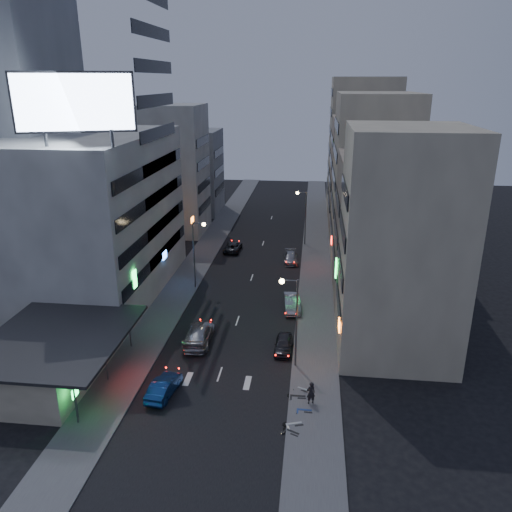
% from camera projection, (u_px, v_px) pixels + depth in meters
% --- Properties ---
extents(ground, '(180.00, 180.00, 0.00)m').
position_uv_depth(ground, '(210.00, 403.00, 38.39)').
color(ground, black).
rests_on(ground, ground).
extents(sidewalk_left, '(4.00, 120.00, 0.12)m').
position_uv_depth(sidewalk_left, '(197.00, 264.00, 67.33)').
color(sidewalk_left, '#4C4C4F').
rests_on(sidewalk_left, ground).
extents(sidewalk_right, '(4.00, 120.00, 0.12)m').
position_uv_depth(sidewalk_right, '(316.00, 268.00, 65.58)').
color(sidewalk_right, '#4C4C4F').
rests_on(sidewalk_right, ground).
extents(food_court, '(11.00, 13.00, 3.88)m').
position_uv_depth(food_court, '(49.00, 356.00, 41.11)').
color(food_court, beige).
rests_on(food_court, ground).
extents(white_building, '(14.00, 24.00, 18.00)m').
position_uv_depth(white_building, '(95.00, 217.00, 55.96)').
color(white_building, silver).
rests_on(white_building, ground).
extents(grey_tower, '(10.00, 14.00, 34.00)m').
position_uv_depth(grey_tower, '(23.00, 140.00, 57.08)').
color(grey_tower, gray).
rests_on(grey_tower, ground).
extents(shophouse_near, '(10.00, 11.00, 20.00)m').
position_uv_depth(shophouse_near, '(401.00, 245.00, 43.25)').
color(shophouse_near, beige).
rests_on(shophouse_near, ground).
extents(shophouse_mid, '(11.00, 12.00, 16.00)m').
position_uv_depth(shophouse_mid, '(387.00, 230.00, 54.63)').
color(shophouse_mid, tan).
rests_on(shophouse_mid, ground).
extents(shophouse_far, '(10.00, 14.00, 22.00)m').
position_uv_depth(shophouse_far, '(372.00, 180.00, 65.85)').
color(shophouse_far, beige).
rests_on(shophouse_far, ground).
extents(far_left_a, '(11.00, 10.00, 20.00)m').
position_uv_depth(far_left_a, '(169.00, 170.00, 78.87)').
color(far_left_a, silver).
rests_on(far_left_a, ground).
extents(far_left_b, '(12.00, 10.00, 15.00)m').
position_uv_depth(far_left_b, '(187.00, 172.00, 91.93)').
color(far_left_b, gray).
rests_on(far_left_b, ground).
extents(far_right_a, '(11.00, 12.00, 18.00)m').
position_uv_depth(far_right_a, '(365.00, 175.00, 80.51)').
color(far_right_a, tan).
rests_on(far_right_a, ground).
extents(far_right_b, '(12.00, 12.00, 24.00)m').
position_uv_depth(far_right_b, '(362.00, 145.00, 92.56)').
color(far_right_b, beige).
rests_on(far_right_b, ground).
extents(billboard, '(9.52, 3.75, 6.20)m').
position_uv_depth(billboard, '(74.00, 103.00, 41.91)').
color(billboard, '#595B60').
rests_on(billboard, white_building).
extents(street_lamp_right_near, '(1.60, 0.44, 8.02)m').
position_uv_depth(street_lamp_right_near, '(292.00, 310.00, 41.57)').
color(street_lamp_right_near, '#595B60').
rests_on(street_lamp_right_near, sidewalk_right).
extents(street_lamp_left, '(1.60, 0.44, 8.02)m').
position_uv_depth(street_lamp_left, '(197.00, 245.00, 57.84)').
color(street_lamp_left, '#595B60').
rests_on(street_lamp_left, sidewalk_left).
extents(street_lamp_right_far, '(1.60, 0.44, 8.02)m').
position_uv_depth(street_lamp_right_far, '(303.00, 210.00, 73.40)').
color(street_lamp_right_far, '#595B60').
rests_on(street_lamp_right_far, sidewalk_right).
extents(parked_car_right_near, '(1.64, 3.91, 1.32)m').
position_uv_depth(parked_car_right_near, '(284.00, 344.00, 45.60)').
color(parked_car_right_near, '#28272D').
rests_on(parked_car_right_near, ground).
extents(parked_car_right_mid, '(2.13, 4.83, 1.54)m').
position_uv_depth(parked_car_right_mid, '(292.00, 303.00, 53.73)').
color(parked_car_right_mid, '#9A9DA2').
rests_on(parked_car_right_mid, ground).
extents(parked_car_left, '(2.32, 4.76, 1.30)m').
position_uv_depth(parked_car_left, '(233.00, 247.00, 72.22)').
color(parked_car_left, '#26282C').
rests_on(parked_car_left, ground).
extents(parked_car_right_far, '(2.28, 4.65, 1.30)m').
position_uv_depth(parked_car_right_far, '(291.00, 258.00, 67.81)').
color(parked_car_right_far, gray).
rests_on(parked_car_right_far, ground).
extents(road_car_blue, '(2.02, 4.49, 1.43)m').
position_uv_depth(road_car_blue, '(164.00, 387.00, 39.18)').
color(road_car_blue, navy).
rests_on(road_car_blue, ground).
extents(road_car_silver, '(2.65, 6.02, 1.72)m').
position_uv_depth(road_car_silver, '(199.00, 334.00, 46.99)').
color(road_car_silver, '#9DA0A5').
rests_on(road_car_silver, ground).
extents(person, '(0.79, 0.65, 1.86)m').
position_uv_depth(person, '(311.00, 393.00, 37.86)').
color(person, black).
rests_on(person, sidewalk_right).
extents(scooter_black_a, '(1.19, 1.72, 1.00)m').
position_uv_depth(scooter_black_a, '(300.00, 427.00, 34.74)').
color(scooter_black_a, black).
rests_on(scooter_black_a, sidewalk_right).
extents(scooter_silver_a, '(1.12, 1.86, 1.08)m').
position_uv_depth(scooter_silver_a, '(302.00, 415.00, 35.97)').
color(scooter_silver_a, '#B7BBC0').
rests_on(scooter_silver_a, sidewalk_right).
extents(scooter_blue, '(0.62, 1.70, 1.03)m').
position_uv_depth(scooter_blue, '(312.00, 404.00, 37.25)').
color(scooter_blue, navy).
rests_on(scooter_blue, sidewalk_right).
extents(scooter_black_b, '(0.61, 1.80, 1.10)m').
position_uv_depth(scooter_black_b, '(306.00, 390.00, 38.91)').
color(scooter_black_b, black).
rests_on(scooter_black_b, sidewalk_right).
extents(scooter_silver_b, '(1.11, 1.67, 0.97)m').
position_uv_depth(scooter_silver_b, '(309.00, 385.00, 39.65)').
color(scooter_silver_b, '#A9ADB1').
rests_on(scooter_silver_b, sidewalk_right).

